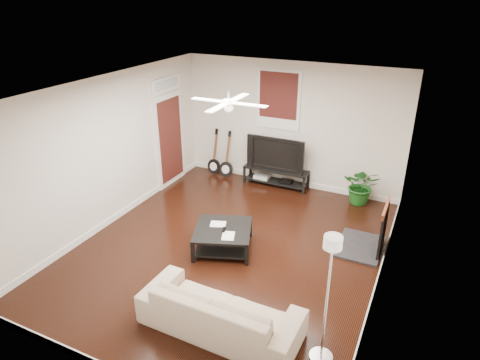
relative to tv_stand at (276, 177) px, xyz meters
The scene contains 14 objects.
room 3.03m from the tv_stand, 85.52° to the right, with size 5.01×6.01×2.81m.
brick_accent 3.45m from the tv_stand, 33.34° to the right, with size 0.02×2.20×2.80m, color #9F5A33.
fireplace 3.01m from the tv_stand, 36.36° to the right, with size 0.80×1.10×0.92m, color black.
window_back 1.75m from the tv_stand, 113.36° to the left, with size 1.00×0.06×1.30m, color #3B1210.
door_left 2.62m from the tv_stand, 158.57° to the right, with size 0.08×1.00×2.50m, color white.
tv_stand is the anchor object (origin of this frame).
tv 0.59m from the tv_stand, 90.00° to the left, with size 1.33×0.17×0.77m, color black.
coffee_table 2.85m from the tv_stand, 87.76° to the right, with size 0.96×0.96×0.40m, color black.
sofa 4.67m from the tv_stand, 78.00° to the right, with size 2.16×0.84×0.63m, color tan.
floor_lamp 5.08m from the tv_stand, 62.55° to the right, with size 0.29×0.29×1.76m, color white, non-canonical shape.
potted_plant 1.95m from the tv_stand, ahead, with size 0.74×0.64×0.82m, color #18541A.
guitar_left 1.64m from the tv_stand, behind, with size 0.35×0.25×1.13m, color black, non-canonical shape.
guitar_right 1.31m from the tv_stand, behind, with size 0.35×0.25×1.13m, color black, non-canonical shape.
ceiling_fan 3.67m from the tv_stand, 85.52° to the right, with size 1.24×1.24×0.32m, color white, non-canonical shape.
Camera 1 is at (2.87, -5.63, 4.18)m, focal length 31.86 mm.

